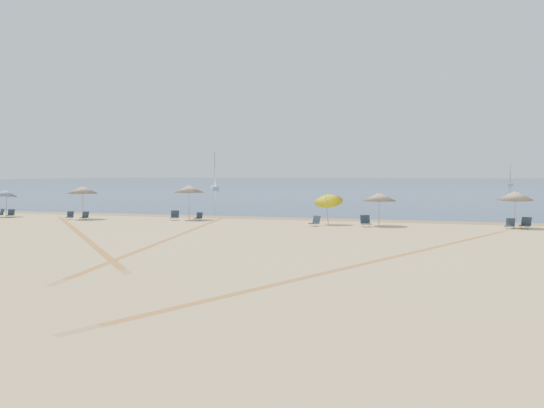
% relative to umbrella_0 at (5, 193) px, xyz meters
% --- Properties ---
extents(ground, '(160.00, 160.00, 0.00)m').
position_rel_umbrella_0_xyz_m(ground, '(21.74, -19.11, -1.87)').
color(ground, tan).
rests_on(ground, ground).
extents(ocean, '(500.00, 500.00, 0.00)m').
position_rel_umbrella_0_xyz_m(ocean, '(21.74, 205.89, -1.86)').
color(ocean, '#0C2151').
rests_on(ocean, ground).
extents(wet_sand, '(500.00, 500.00, 0.00)m').
position_rel_umbrella_0_xyz_m(wet_sand, '(21.74, 4.89, -1.87)').
color(wet_sand, olive).
rests_on(wet_sand, ground).
extents(umbrella_0, '(1.87, 1.91, 2.24)m').
position_rel_umbrella_0_xyz_m(umbrella_0, '(0.00, 0.00, 0.00)').
color(umbrella_0, gray).
rests_on(umbrella_0, ground).
extents(umbrella_1, '(2.27, 2.27, 2.53)m').
position_rel_umbrella_0_xyz_m(umbrella_1, '(7.23, -0.20, 0.32)').
color(umbrella_1, gray).
rests_on(umbrella_1, ground).
extents(umbrella_2, '(2.20, 2.20, 2.62)m').
position_rel_umbrella_0_xyz_m(umbrella_2, '(15.10, 1.62, 0.41)').
color(umbrella_2, gray).
rests_on(umbrella_2, ground).
extents(umbrella_3, '(1.91, 1.97, 2.45)m').
position_rel_umbrella_0_xyz_m(umbrella_3, '(25.78, 0.51, -0.07)').
color(umbrella_3, gray).
rests_on(umbrella_3, ground).
extents(umbrella_4, '(2.26, 2.26, 2.24)m').
position_rel_umbrella_0_xyz_m(umbrella_4, '(29.13, 0.60, 0.03)').
color(umbrella_4, gray).
rests_on(umbrella_4, ground).
extents(umbrella_5, '(2.18, 2.21, 2.38)m').
position_rel_umbrella_0_xyz_m(umbrella_5, '(37.45, 1.63, 0.17)').
color(umbrella_5, gray).
rests_on(umbrella_5, ground).
extents(chair_0, '(0.74, 0.79, 0.65)m').
position_rel_umbrella_0_xyz_m(chair_0, '(-0.19, -0.40, -1.58)').
color(chair_0, black).
rests_on(chair_0, ground).
extents(chair_1, '(0.71, 0.76, 0.63)m').
position_rel_umbrella_0_xyz_m(chair_1, '(0.81, -0.40, -1.59)').
color(chair_1, black).
rests_on(chair_1, ground).
extents(chair_2, '(0.65, 0.71, 0.61)m').
position_rel_umbrella_0_xyz_m(chair_2, '(6.57, -0.88, -1.60)').
color(chair_2, black).
rests_on(chair_2, ground).
extents(chair_3, '(0.58, 0.66, 0.62)m').
position_rel_umbrella_0_xyz_m(chair_3, '(7.85, -0.87, -1.60)').
color(chair_3, black).
rests_on(chair_3, ground).
extents(chair_4, '(0.79, 0.85, 0.71)m').
position_rel_umbrella_0_xyz_m(chair_4, '(14.33, 0.80, -1.56)').
color(chair_4, black).
rests_on(chair_4, ground).
extents(chair_5, '(0.52, 0.60, 0.59)m').
position_rel_umbrella_0_xyz_m(chair_5, '(16.07, 1.18, -1.61)').
color(chair_5, black).
rests_on(chair_5, ground).
extents(chair_6, '(0.77, 0.82, 0.67)m').
position_rel_umbrella_0_xyz_m(chair_6, '(25.19, -0.77, -1.58)').
color(chair_6, black).
rests_on(chair_6, ground).
extents(chair_7, '(0.83, 0.89, 0.74)m').
position_rel_umbrella_0_xyz_m(chair_7, '(28.38, -0.26, -1.54)').
color(chair_7, black).
rests_on(chair_7, ground).
extents(chair_8, '(0.70, 0.76, 0.65)m').
position_rel_umbrella_0_xyz_m(chair_8, '(37.11, 0.98, -1.59)').
color(chair_8, black).
rests_on(chair_8, ground).
extents(chair_9, '(0.83, 0.88, 0.72)m').
position_rel_umbrella_0_xyz_m(chair_9, '(38.04, 1.24, -1.55)').
color(chair_9, black).
rests_on(chair_9, ground).
extents(sailboat_0, '(2.02, 4.41, 6.36)m').
position_rel_umbrella_0_xyz_m(sailboat_0, '(51.18, 146.80, 0.06)').
color(sailboat_0, white).
rests_on(sailboat_0, ocean).
extents(sailboat_1, '(3.80, 5.52, 8.20)m').
position_rel_umbrella_0_xyz_m(sailboat_1, '(-15.87, 80.76, 0.61)').
color(sailboat_1, white).
rests_on(sailboat_1, ocean).
extents(tire_tracks, '(56.43, 43.44, 0.00)m').
position_rel_umbrella_0_xyz_m(tire_tracks, '(21.26, -10.47, -1.87)').
color(tire_tracks, tan).
rests_on(tire_tracks, ground).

